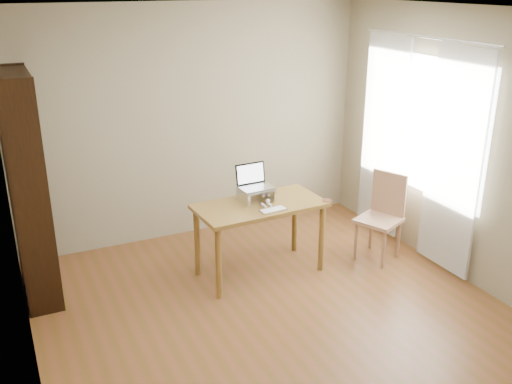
% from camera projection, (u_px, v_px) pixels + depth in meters
% --- Properties ---
extents(room, '(4.04, 4.54, 2.64)m').
position_uv_depth(room, '(294.00, 185.00, 4.46)').
color(room, brown).
rests_on(room, ground).
extents(bookshelf, '(0.30, 0.90, 2.10)m').
position_uv_depth(bookshelf, '(28.00, 189.00, 5.10)').
color(bookshelf, black).
rests_on(bookshelf, ground).
extents(curtains, '(0.03, 1.90, 2.25)m').
position_uv_depth(curtains, '(416.00, 147.00, 5.94)').
color(curtains, silver).
rests_on(curtains, ground).
extents(desk, '(1.29, 0.69, 0.75)m').
position_uv_depth(desk, '(260.00, 214.00, 5.61)').
color(desk, brown).
rests_on(desk, ground).
extents(laptop_stand, '(0.32, 0.25, 0.13)m').
position_uv_depth(laptop_stand, '(256.00, 193.00, 5.61)').
color(laptop_stand, silver).
rests_on(laptop_stand, desk).
extents(laptop, '(0.33, 0.28, 0.22)m').
position_uv_depth(laptop, '(254.00, 181.00, 5.62)').
color(laptop, silver).
rests_on(laptop, laptop_stand).
extents(keyboard, '(0.27, 0.13, 0.02)m').
position_uv_depth(keyboard, '(273.00, 210.00, 5.39)').
color(keyboard, silver).
rests_on(keyboard, desk).
extents(coaster, '(0.10, 0.10, 0.01)m').
position_uv_depth(coaster, '(327.00, 200.00, 5.64)').
color(coaster, '#532C1C').
rests_on(coaster, desk).
extents(cat, '(0.23, 0.47, 0.14)m').
position_uv_depth(cat, '(258.00, 194.00, 5.65)').
color(cat, '#4A423A').
rests_on(cat, desk).
extents(chair, '(0.55, 0.54, 0.92)m').
position_uv_depth(chair, '(385.00, 214.00, 5.98)').
color(chair, '#A57F59').
rests_on(chair, ground).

